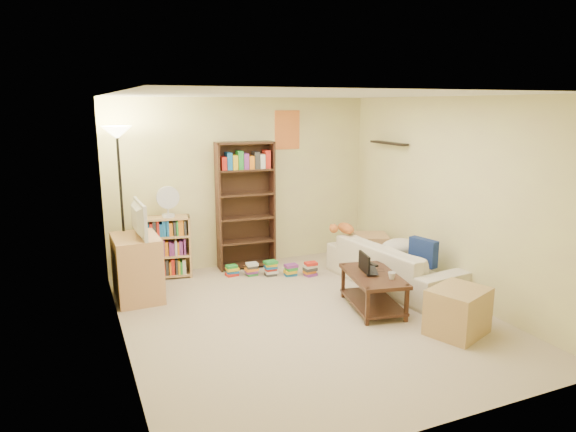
{
  "coord_description": "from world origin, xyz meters",
  "views": [
    {
      "loc": [
        -2.4,
        -4.99,
        2.41
      ],
      "look_at": [
        0.06,
        0.69,
        1.05
      ],
      "focal_mm": 32.0,
      "sensor_mm": 36.0,
      "label": 1
    }
  ],
  "objects_px": {
    "mug": "(392,276)",
    "floor_lamp": "(119,161)",
    "television": "(134,219)",
    "desk_fan": "(168,201)",
    "sofa": "(393,264)",
    "coffee_table": "(373,286)",
    "tv_stand": "(137,268)",
    "tall_bookshelf": "(246,202)",
    "side_table": "(371,252)",
    "laptop": "(375,271)",
    "short_bookshelf": "(166,247)",
    "tabby_cat": "(344,228)",
    "end_cabinet": "(458,311)"
  },
  "relations": [
    {
      "from": "desk_fan",
      "to": "mug",
      "type": "bearing_deg",
      "value": -48.23
    },
    {
      "from": "tabby_cat",
      "to": "mug",
      "type": "distance_m",
      "value": 1.59
    },
    {
      "from": "sofa",
      "to": "side_table",
      "type": "bearing_deg",
      "value": -14.32
    },
    {
      "from": "mug",
      "to": "floor_lamp",
      "type": "height_order",
      "value": "floor_lamp"
    },
    {
      "from": "tv_stand",
      "to": "short_bookshelf",
      "type": "height_order",
      "value": "short_bookshelf"
    },
    {
      "from": "desk_fan",
      "to": "side_table",
      "type": "bearing_deg",
      "value": -16.46
    },
    {
      "from": "desk_fan",
      "to": "side_table",
      "type": "height_order",
      "value": "desk_fan"
    },
    {
      "from": "tv_stand",
      "to": "short_bookshelf",
      "type": "xyz_separation_m",
      "value": [
        0.48,
        0.68,
        0.03
      ]
    },
    {
      "from": "mug",
      "to": "coffee_table",
      "type": "bearing_deg",
      "value": 111.34
    },
    {
      "from": "sofa",
      "to": "mug",
      "type": "bearing_deg",
      "value": 136.25
    },
    {
      "from": "tall_bookshelf",
      "to": "side_table",
      "type": "relative_size",
      "value": 3.5
    },
    {
      "from": "tabby_cat",
      "to": "television",
      "type": "xyz_separation_m",
      "value": [
        -2.86,
        0.14,
        0.36
      ]
    },
    {
      "from": "side_table",
      "to": "sofa",
      "type": "bearing_deg",
      "value": -96.76
    },
    {
      "from": "tv_stand",
      "to": "short_bookshelf",
      "type": "bearing_deg",
      "value": 53.0
    },
    {
      "from": "tv_stand",
      "to": "laptop",
      "type": "bearing_deg",
      "value": -30.24
    },
    {
      "from": "tall_bookshelf",
      "to": "desk_fan",
      "type": "bearing_deg",
      "value": -174.01
    },
    {
      "from": "sofa",
      "to": "tabby_cat",
      "type": "distance_m",
      "value": 0.9
    },
    {
      "from": "television",
      "to": "floor_lamp",
      "type": "relative_size",
      "value": 0.35
    },
    {
      "from": "side_table",
      "to": "end_cabinet",
      "type": "relative_size",
      "value": 0.89
    },
    {
      "from": "tabby_cat",
      "to": "desk_fan",
      "type": "distance_m",
      "value": 2.5
    },
    {
      "from": "sofa",
      "to": "tabby_cat",
      "type": "bearing_deg",
      "value": 18.61
    },
    {
      "from": "tv_stand",
      "to": "short_bookshelf",
      "type": "relative_size",
      "value": 0.92
    },
    {
      "from": "sofa",
      "to": "tall_bookshelf",
      "type": "height_order",
      "value": "tall_bookshelf"
    },
    {
      "from": "coffee_table",
      "to": "short_bookshelf",
      "type": "bearing_deg",
      "value": 145.11
    },
    {
      "from": "sofa",
      "to": "laptop",
      "type": "height_order",
      "value": "sofa"
    },
    {
      "from": "sofa",
      "to": "tabby_cat",
      "type": "xyz_separation_m",
      "value": [
        -0.36,
        0.73,
        0.37
      ]
    },
    {
      "from": "mug",
      "to": "tv_stand",
      "type": "bearing_deg",
      "value": 146.97
    },
    {
      "from": "short_bookshelf",
      "to": "side_table",
      "type": "height_order",
      "value": "short_bookshelf"
    },
    {
      "from": "coffee_table",
      "to": "tv_stand",
      "type": "height_order",
      "value": "tv_stand"
    },
    {
      "from": "tv_stand",
      "to": "side_table",
      "type": "relative_size",
      "value": 1.51
    },
    {
      "from": "sofa",
      "to": "coffee_table",
      "type": "relative_size",
      "value": 1.95
    },
    {
      "from": "mug",
      "to": "end_cabinet",
      "type": "xyz_separation_m",
      "value": [
        0.37,
        -0.7,
        -0.23
      ]
    },
    {
      "from": "tv_stand",
      "to": "floor_lamp",
      "type": "xyz_separation_m",
      "value": [
        -0.1,
        0.34,
        1.3
      ]
    },
    {
      "from": "sofa",
      "to": "tabby_cat",
      "type": "relative_size",
      "value": 4.5
    },
    {
      "from": "short_bookshelf",
      "to": "end_cabinet",
      "type": "distance_m",
      "value": 3.97
    },
    {
      "from": "sofa",
      "to": "coffee_table",
      "type": "xyz_separation_m",
      "value": [
        -0.7,
        -0.59,
        -0.01
      ]
    },
    {
      "from": "tall_bookshelf",
      "to": "mug",
      "type": "bearing_deg",
      "value": -64.5
    },
    {
      "from": "desk_fan",
      "to": "floor_lamp",
      "type": "relative_size",
      "value": 0.2
    },
    {
      "from": "sofa",
      "to": "tall_bookshelf",
      "type": "distance_m",
      "value": 2.3
    },
    {
      "from": "coffee_table",
      "to": "end_cabinet",
      "type": "bearing_deg",
      "value": -52.1
    },
    {
      "from": "tall_bookshelf",
      "to": "tabby_cat",
      "type": "bearing_deg",
      "value": -30.75
    },
    {
      "from": "tv_stand",
      "to": "tall_bookshelf",
      "type": "xyz_separation_m",
      "value": [
        1.67,
        0.68,
        0.59
      ]
    },
    {
      "from": "tall_bookshelf",
      "to": "floor_lamp",
      "type": "bearing_deg",
      "value": -165.37
    },
    {
      "from": "short_bookshelf",
      "to": "desk_fan",
      "type": "xyz_separation_m",
      "value": [
        0.05,
        -0.04,
        0.67
      ]
    },
    {
      "from": "television",
      "to": "desk_fan",
      "type": "bearing_deg",
      "value": -41.51
    },
    {
      "from": "tabby_cat",
      "to": "sofa",
      "type": "bearing_deg",
      "value": -63.84
    },
    {
      "from": "mug",
      "to": "tv_stand",
      "type": "distance_m",
      "value": 3.12
    },
    {
      "from": "laptop",
      "to": "end_cabinet",
      "type": "height_order",
      "value": "end_cabinet"
    },
    {
      "from": "laptop",
      "to": "side_table",
      "type": "distance_m",
      "value": 1.44
    },
    {
      "from": "laptop",
      "to": "desk_fan",
      "type": "relative_size",
      "value": 0.96
    }
  ]
}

